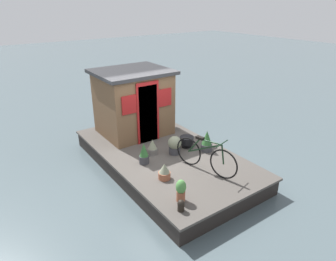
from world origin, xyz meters
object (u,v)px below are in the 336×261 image
at_px(houseboat_cabin, 133,102).
at_px(potted_plant_ivy, 152,147).
at_px(potted_plant_lavender, 207,141).
at_px(potted_plant_rosemary, 181,190).
at_px(potted_plant_thyme, 164,172).
at_px(potted_plant_sage, 144,154).
at_px(charcoal_grill, 187,140).
at_px(mooring_bollard, 181,205).
at_px(potted_plant_geranium, 175,145).
at_px(bicycle, 205,156).

height_order(houseboat_cabin, potted_plant_ivy, houseboat_cabin).
bearing_deg(potted_plant_lavender, potted_plant_rosemary, 125.63).
distance_m(potted_plant_thyme, potted_plant_ivy, 1.29).
distance_m(potted_plant_sage, charcoal_grill, 1.49).
xyz_separation_m(houseboat_cabin, mooring_bollard, (-3.95, 1.17, -0.87)).
distance_m(potted_plant_sage, potted_plant_lavender, 1.81).
bearing_deg(mooring_bollard, potted_plant_geranium, -33.23).
height_order(potted_plant_thyme, potted_plant_rosemary, potted_plant_rosemary).
relative_size(potted_plant_lavender, potted_plant_rosemary, 1.20).
height_order(potted_plant_lavender, potted_plant_rosemary, potted_plant_lavender).
bearing_deg(potted_plant_ivy, potted_plant_geranium, -122.32).
relative_size(potted_plant_ivy, potted_plant_lavender, 0.72).
height_order(bicycle, charcoal_grill, bicycle).
bearing_deg(mooring_bollard, charcoal_grill, -40.49).
xyz_separation_m(bicycle, potted_plant_thyme, (0.27, 1.01, -0.22)).
relative_size(potted_plant_ivy, charcoal_grill, 1.10).
distance_m(houseboat_cabin, potted_plant_sage, 2.17).
distance_m(potted_plant_thyme, potted_plant_geranium, 1.30).
bearing_deg(bicycle, potted_plant_lavender, -43.64).
xyz_separation_m(potted_plant_sage, mooring_bollard, (-2.06, 0.38, -0.13)).
bearing_deg(potted_plant_ivy, houseboat_cabin, -11.89).
bearing_deg(potted_plant_rosemary, bicycle, -62.84).
bearing_deg(mooring_bollard, potted_plant_sage, -10.51).
distance_m(houseboat_cabin, potted_plant_geranium, 2.05).
distance_m(potted_plant_ivy, potted_plant_lavender, 1.50).
relative_size(houseboat_cabin, potted_plant_sage, 3.87).
distance_m(potted_plant_ivy, potted_plant_rosemary, 2.20).
distance_m(bicycle, potted_plant_geranium, 1.17).
bearing_deg(potted_plant_ivy, bicycle, -158.84).
relative_size(potted_plant_geranium, potted_plant_rosemary, 1.01).
relative_size(houseboat_cabin, bicycle, 1.28).
distance_m(potted_plant_geranium, mooring_bollard, 2.45).
distance_m(potted_plant_sage, potted_plant_thyme, 0.91).
xyz_separation_m(potted_plant_lavender, mooring_bollard, (-1.67, 2.15, -0.15)).
height_order(potted_plant_thyme, potted_plant_ivy, potted_plant_ivy).
height_order(bicycle, potted_plant_lavender, bicycle).
bearing_deg(potted_plant_thyme, mooring_bollard, 161.19).
height_order(potted_plant_rosemary, charcoal_grill, potted_plant_rosemary).
distance_m(bicycle, potted_plant_thyme, 1.07).
bearing_deg(houseboat_cabin, potted_plant_rosemary, 165.24).
bearing_deg(potted_plant_lavender, bicycle, 136.36).
distance_m(potted_plant_lavender, potted_plant_rosemary, 2.41).
distance_m(potted_plant_ivy, potted_plant_geranium, 0.60).
bearing_deg(potted_plant_lavender, houseboat_cabin, 23.32).
bearing_deg(charcoal_grill, potted_plant_rosemary, 139.00).
bearing_deg(houseboat_cabin, potted_plant_sage, 157.45).
bearing_deg(bicycle, houseboat_cabin, 4.48).
xyz_separation_m(potted_plant_thyme, potted_plant_ivy, (1.21, -0.44, 0.02)).
distance_m(houseboat_cabin, potted_plant_lavender, 2.59).
bearing_deg(potted_plant_geranium, charcoal_grill, -75.69).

